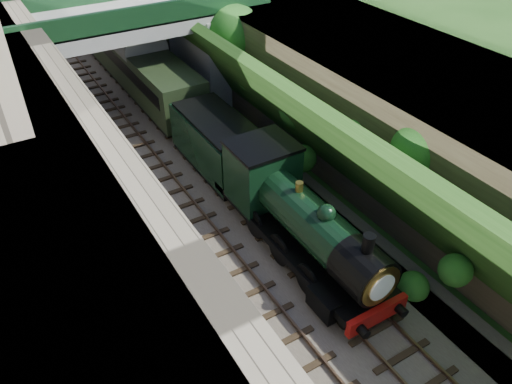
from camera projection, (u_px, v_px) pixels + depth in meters
trackbed at (159, 132)px, 30.24m from camera, size 10.00×90.00×0.20m
retaining_wall at (53, 102)px, 25.95m from camera, size 1.00×90.00×7.00m
street_plateau_right at (291, 54)px, 32.37m from camera, size 8.00×90.00×6.25m
embankment_slope at (258, 90)px, 28.53m from camera, size 4.17×90.00×6.36m
track_left at (127, 138)px, 29.33m from camera, size 2.50×90.00×0.20m
track_right at (177, 125)px, 30.65m from camera, size 2.50×90.00×0.20m
road_bridge at (142, 45)px, 31.02m from camera, size 16.00×6.40×7.25m
tree at (236, 36)px, 30.59m from camera, size 3.60×3.80×6.60m
locomotive at (299, 220)px, 20.77m from camera, size 3.10×10.23×3.83m
tender at (218, 146)px, 26.00m from camera, size 2.70×6.00×3.05m
coach_front at (134, 59)px, 34.42m from camera, size 2.90×18.00×3.70m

